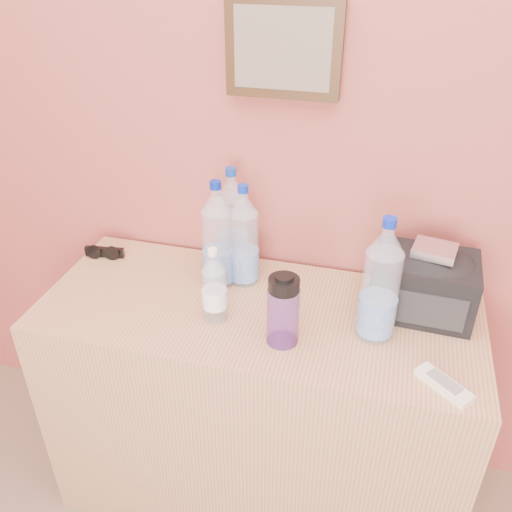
# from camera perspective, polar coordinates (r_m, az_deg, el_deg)

# --- Properties ---
(picture_frame) EXTENTS (0.30, 0.03, 0.25)m
(picture_frame) POSITION_cam_1_polar(r_m,az_deg,el_deg) (1.46, 2.90, 21.02)
(picture_frame) COLOR #382311
(picture_frame) RESTS_ON room_shell
(dresser) EXTENTS (1.22, 0.51, 0.76)m
(dresser) POSITION_cam_1_polar(r_m,az_deg,el_deg) (1.76, 0.15, -15.43)
(dresser) COLOR #A47D44
(dresser) RESTS_ON ground
(pet_large_a) EXTENTS (0.09, 0.09, 0.32)m
(pet_large_a) POSITION_cam_1_polar(r_m,az_deg,el_deg) (1.54, -4.04, 1.70)
(pet_large_a) COLOR #ACC8DE
(pet_large_a) RESTS_ON dresser
(pet_large_b) EXTENTS (0.09, 0.09, 0.33)m
(pet_large_b) POSITION_cam_1_polar(r_m,az_deg,el_deg) (1.61, -2.52, 3.22)
(pet_large_b) COLOR #D2E6FF
(pet_large_b) RESTS_ON dresser
(pet_large_c) EXTENTS (0.08, 0.08, 0.31)m
(pet_large_c) POSITION_cam_1_polar(r_m,az_deg,el_deg) (1.55, -1.30, 1.64)
(pet_large_c) COLOR silver
(pet_large_c) RESTS_ON dresser
(pet_large_d) EXTENTS (0.09, 0.09, 0.34)m
(pet_large_d) POSITION_cam_1_polar(r_m,az_deg,el_deg) (1.36, 12.96, -3.14)
(pet_large_d) COLOR silver
(pet_large_d) RESTS_ON dresser
(pet_small) EXTENTS (0.06, 0.06, 0.22)m
(pet_small) POSITION_cam_1_polar(r_m,az_deg,el_deg) (1.42, -4.42, -3.47)
(pet_small) COLOR white
(pet_small) RESTS_ON dresser
(nalgene_bottle) EXTENTS (0.08, 0.08, 0.20)m
(nalgene_bottle) POSITION_cam_1_polar(r_m,az_deg,el_deg) (1.34, 2.87, -5.68)
(nalgene_bottle) COLOR #62308C
(nalgene_bottle) RESTS_ON dresser
(sunglasses) EXTENTS (0.13, 0.06, 0.03)m
(sunglasses) POSITION_cam_1_polar(r_m,az_deg,el_deg) (1.79, -15.64, 0.40)
(sunglasses) COLOR black
(sunglasses) RESTS_ON dresser
(ac_remote) EXTENTS (0.13, 0.12, 0.02)m
(ac_remote) POSITION_cam_1_polar(r_m,az_deg,el_deg) (1.34, 19.17, -12.70)
(ac_remote) COLOR white
(ac_remote) RESTS_ON dresser
(toiletry_bag) EXTENTS (0.28, 0.20, 0.18)m
(toiletry_bag) POSITION_cam_1_polar(r_m,az_deg,el_deg) (1.52, 17.20, -2.57)
(toiletry_bag) COLOR #242426
(toiletry_bag) RESTS_ON dresser
(foil_packet) EXTENTS (0.12, 0.11, 0.02)m
(foil_packet) POSITION_cam_1_polar(r_m,az_deg,el_deg) (1.46, 18.30, 0.58)
(foil_packet) COLOR white
(foil_packet) RESTS_ON toiletry_bag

